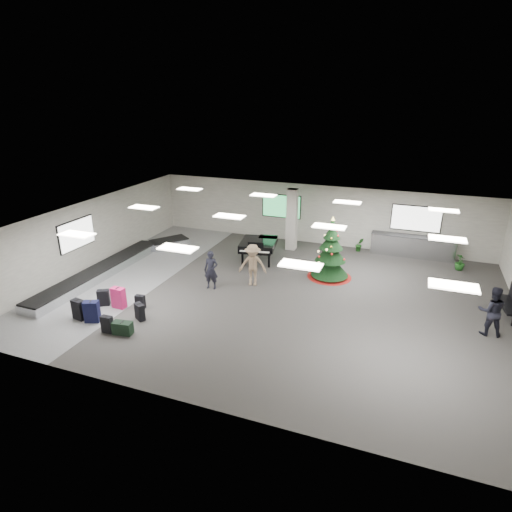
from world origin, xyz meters
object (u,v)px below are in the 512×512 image
at_px(grand_piano, 258,245).
at_px(traveler_bench, 492,311).
at_px(traveler_a, 211,270).
at_px(pink_suitcase, 119,298).
at_px(service_counter, 412,246).
at_px(traveler_b, 253,265).
at_px(potted_plant_right, 460,262).
at_px(christmas_tree, 330,257).
at_px(baggage_carousel, 115,266).
at_px(potted_plant_left, 359,244).

xyz_separation_m(grand_piano, traveler_bench, (9.70, -3.59, 0.02)).
xyz_separation_m(traveler_a, traveler_bench, (10.45, 0.00, 0.06)).
height_order(pink_suitcase, traveler_a, traveler_a).
bearing_deg(service_counter, traveler_b, -136.13).
height_order(traveler_bench, potted_plant_right, traveler_bench).
height_order(christmas_tree, grand_piano, christmas_tree).
distance_m(grand_piano, traveler_b, 2.77).
relative_size(pink_suitcase, traveler_b, 0.46).
bearing_deg(pink_suitcase, traveler_a, 49.76).
bearing_deg(traveler_b, traveler_a, -161.75).
xyz_separation_m(grand_piano, traveler_a, (-0.75, -3.60, -0.04)).
bearing_deg(potted_plant_right, service_counter, 153.44).
bearing_deg(baggage_carousel, grand_piano, 30.10).
relative_size(service_counter, potted_plant_left, 5.57).
height_order(baggage_carousel, service_counter, service_counter).
distance_m(service_counter, potted_plant_left, 2.59).
distance_m(baggage_carousel, traveler_bench, 15.55).
bearing_deg(potted_plant_right, potted_plant_left, 168.92).
xyz_separation_m(traveler_bench, potted_plant_right, (-0.54, 5.87, -0.50)).
distance_m(baggage_carousel, potted_plant_right, 16.02).
relative_size(traveler_a, potted_plant_right, 2.13).
bearing_deg(grand_piano, pink_suitcase, -127.64).
bearing_deg(pink_suitcase, traveler_bench, 13.99).
bearing_deg(traveler_b, potted_plant_left, 44.30).
xyz_separation_m(pink_suitcase, traveler_b, (4.04, 3.76, 0.50)).
bearing_deg(traveler_a, traveler_bench, -7.74).
height_order(grand_piano, potted_plant_right, grand_piano).
bearing_deg(baggage_carousel, potted_plant_right, 20.68).
bearing_deg(traveler_bench, potted_plant_right, -91.19).
relative_size(service_counter, traveler_a, 2.47).
bearing_deg(christmas_tree, pink_suitcase, -140.34).
bearing_deg(baggage_carousel, traveler_bench, -0.78).
height_order(potted_plant_left, potted_plant_right, potted_plant_right).
relative_size(baggage_carousel, traveler_bench, 5.50).
distance_m(service_counter, traveler_b, 8.69).
bearing_deg(service_counter, baggage_carousel, -152.33).
relative_size(traveler_a, traveler_b, 0.90).
relative_size(pink_suitcase, christmas_tree, 0.30).
xyz_separation_m(baggage_carousel, service_counter, (12.84, 6.73, 0.33)).
distance_m(pink_suitcase, christmas_tree, 9.05).
height_order(traveler_b, potted_plant_right, traveler_b).
relative_size(service_counter, christmas_tree, 1.44).
relative_size(pink_suitcase, potted_plant_left, 1.15).
bearing_deg(traveler_b, pink_suitcase, -150.64).
xyz_separation_m(baggage_carousel, christmas_tree, (9.49, 2.72, 0.75)).
height_order(christmas_tree, traveler_b, christmas_tree).
xyz_separation_m(traveler_bench, potted_plant_left, (-5.27, 6.80, -0.52)).
height_order(baggage_carousel, christmas_tree, christmas_tree).
distance_m(baggage_carousel, christmas_tree, 9.90).
xyz_separation_m(service_counter, potted_plant_right, (2.15, -1.08, -0.16)).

